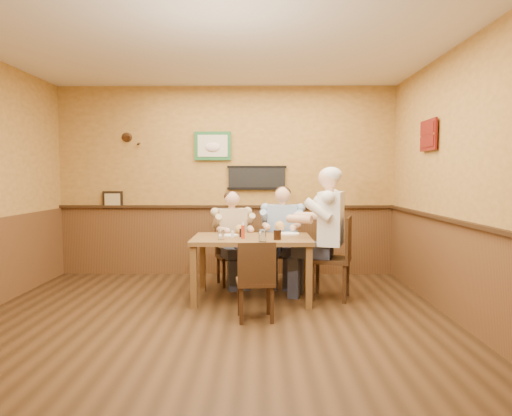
{
  "coord_description": "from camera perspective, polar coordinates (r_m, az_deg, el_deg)",
  "views": [
    {
      "loc": [
        0.49,
        -4.31,
        1.47
      ],
      "look_at": [
        0.45,
        1.02,
        1.1
      ],
      "focal_mm": 32.0,
      "sensor_mm": 36.0,
      "label": 1
    }
  ],
  "objects": [
    {
      "name": "chair_right_end",
      "position": [
        5.58,
        9.32,
        -6.13
      ],
      "size": [
        0.57,
        0.57,
        0.99
      ],
      "primitive_type": null,
      "rotation": [
        0.0,
        0.0,
        -1.86
      ],
      "color": "#352111",
      "rests_on": "ground"
    },
    {
      "name": "dining_table",
      "position": [
        5.45,
        -0.52,
        -4.61
      ],
      "size": [
        1.4,
        0.9,
        0.75
      ],
      "color": "brown",
      "rests_on": "ground"
    },
    {
      "name": "plate_far_right",
      "position": [
        5.71,
        4.16,
        -3.2
      ],
      "size": [
        0.28,
        0.28,
        0.02
      ],
      "primitive_type": "cylinder",
      "rotation": [
        0.0,
        0.0,
        0.1
      ],
      "color": "white",
      "rests_on": "dining_table"
    },
    {
      "name": "diner_white_elder",
      "position": [
        5.55,
        9.34,
        -3.96
      ],
      "size": [
        0.81,
        0.81,
        1.42
      ],
      "primitive_type": null,
      "rotation": [
        0.0,
        0.0,
        -1.86
      ],
      "color": "white",
      "rests_on": "ground"
    },
    {
      "name": "chair_near_side",
      "position": [
        4.73,
        -0.1,
        -8.98
      ],
      "size": [
        0.42,
        0.42,
        0.82
      ],
      "primitive_type": null,
      "rotation": [
        0.0,
        0.0,
        3.25
      ],
      "color": "#352111",
      "rests_on": "ground"
    },
    {
      "name": "diner_blue_polo",
      "position": [
        6.25,
        3.36,
        -4.05
      ],
      "size": [
        0.62,
        0.62,
        1.2
      ],
      "primitive_type": null,
      "rotation": [
        0.0,
        0.0,
        -0.14
      ],
      "color": "#88A4CC",
      "rests_on": "ground"
    },
    {
      "name": "cola_tumbler",
      "position": [
        5.2,
        2.69,
        -3.37
      ],
      "size": [
        0.09,
        0.09,
        0.11
      ],
      "primitive_type": "cylinder",
      "rotation": [
        0.0,
        0.0,
        -0.02
      ],
      "color": "black",
      "rests_on": "dining_table"
    },
    {
      "name": "water_glass_mid",
      "position": [
        5.05,
        0.83,
        -3.49
      ],
      "size": [
        0.11,
        0.11,
        0.13
      ],
      "primitive_type": "cylinder",
      "rotation": [
        0.0,
        0.0,
        -0.32
      ],
      "color": "silver",
      "rests_on": "dining_table"
    },
    {
      "name": "chair_back_right",
      "position": [
        6.28,
        3.35,
        -5.68
      ],
      "size": [
        0.44,
        0.44,
        0.84
      ],
      "primitive_type": null,
      "rotation": [
        0.0,
        0.0,
        -0.14
      ],
      "color": "#352111",
      "rests_on": "ground"
    },
    {
      "name": "diner_tan_shirt",
      "position": [
        6.19,
        -3.07,
        -4.38
      ],
      "size": [
        0.67,
        0.67,
        1.14
      ],
      "primitive_type": null,
      "rotation": [
        0.0,
        0.0,
        0.33
      ],
      "color": "beige",
      "rests_on": "ground"
    },
    {
      "name": "water_glass_left",
      "position": [
        5.22,
        -4.38,
        -3.35
      ],
      "size": [
        0.08,
        0.08,
        0.11
      ],
      "primitive_type": "cylinder",
      "rotation": [
        0.0,
        0.0,
        -0.04
      ],
      "color": "white",
      "rests_on": "dining_table"
    },
    {
      "name": "room",
      "position": [
        4.5,
        -4.17,
        6.71
      ],
      "size": [
        5.02,
        5.03,
        2.81
      ],
      "color": "black",
      "rests_on": "ground"
    },
    {
      "name": "hot_sauce_bottle",
      "position": [
        5.3,
        -1.64,
        -2.91
      ],
      "size": [
        0.05,
        0.05,
        0.17
      ],
      "primitive_type": "cylinder",
      "rotation": [
        0.0,
        0.0,
        -0.09
      ],
      "color": "#B23113",
      "rests_on": "dining_table"
    },
    {
      "name": "chair_back_left",
      "position": [
        6.22,
        -3.06,
        -5.95
      ],
      "size": [
        0.47,
        0.47,
        0.8
      ],
      "primitive_type": null,
      "rotation": [
        0.0,
        0.0,
        0.33
      ],
      "color": "#352111",
      "rests_on": "ground"
    },
    {
      "name": "pepper_shaker",
      "position": [
        5.43,
        -1.88,
        -3.12
      ],
      "size": [
        0.04,
        0.04,
        0.1
      ],
      "primitive_type": "cylinder",
      "rotation": [
        0.0,
        0.0,
        -0.06
      ],
      "color": "black",
      "rests_on": "dining_table"
    },
    {
      "name": "salt_shaker",
      "position": [
        5.38,
        -2.96,
        -3.3
      ],
      "size": [
        0.04,
        0.04,
        0.08
      ],
      "primitive_type": "cylinder",
      "rotation": [
        0.0,
        0.0,
        -0.31
      ],
      "color": "white",
      "rests_on": "dining_table"
    },
    {
      "name": "plate_far_left",
      "position": [
        5.56,
        -3.4,
        -3.41
      ],
      "size": [
        0.23,
        0.23,
        0.01
      ],
      "primitive_type": "cylinder",
      "rotation": [
        0.0,
        0.0,
        -0.06
      ],
      "color": "silver",
      "rests_on": "dining_table"
    }
  ]
}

